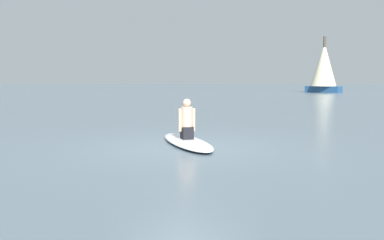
# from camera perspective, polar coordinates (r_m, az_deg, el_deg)

# --- Properties ---
(ground_plane) EXTENTS (400.00, 400.00, 0.00)m
(ground_plane) POSITION_cam_1_polar(r_m,az_deg,el_deg) (8.92, -1.23, -3.81)
(ground_plane) COLOR slate
(surfboard) EXTENTS (2.92, 2.30, 0.13)m
(surfboard) POSITION_cam_1_polar(r_m,az_deg,el_deg) (9.31, -0.71, -3.02)
(surfboard) COLOR white
(surfboard) RESTS_ON ground
(person_paddler) EXTENTS (0.38, 0.37, 0.91)m
(person_paddler) POSITION_cam_1_polar(r_m,az_deg,el_deg) (9.25, -0.72, -0.11)
(person_paddler) COLOR black
(person_paddler) RESTS_ON surfboard
(sailboat_near_left) EXTENTS (4.61, 3.44, 7.02)m
(sailboat_near_left) POSITION_cam_1_polar(r_m,az_deg,el_deg) (54.77, 17.86, 7.09)
(sailboat_near_left) COLOR navy
(sailboat_near_left) RESTS_ON ground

